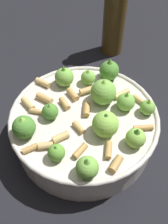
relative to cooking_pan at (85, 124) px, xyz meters
name	(u,v)px	position (x,y,z in m)	size (l,w,h in m)	color
ground_plane	(84,137)	(0.00, 0.00, -0.04)	(2.40, 2.40, 0.00)	black
cooking_pan	(85,124)	(0.00, 0.00, 0.00)	(0.27, 0.27, 0.12)	beige
olive_oil_bottle	(114,18)	(0.29, 0.06, 0.05)	(0.06, 0.06, 0.22)	#4C3814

